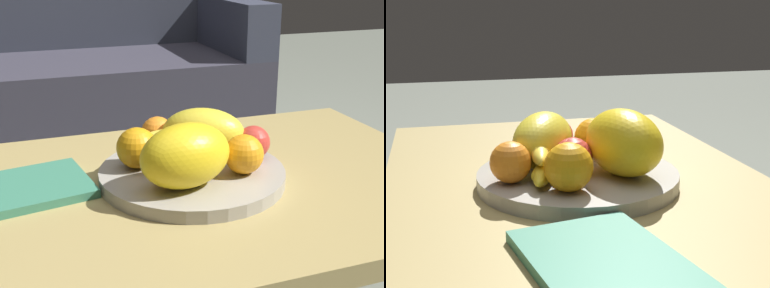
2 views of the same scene
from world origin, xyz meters
TOP-DOWN VIEW (x-y plane):
  - coffee_table at (0.00, 0.00)m, footprint 1.13×0.70m
  - fruit_bowl at (0.02, 0.01)m, footprint 0.36×0.36m
  - melon_large_front at (0.07, 0.06)m, footprint 0.20×0.17m
  - melon_smaller_beside at (-0.01, -0.07)m, footprint 0.20×0.15m
  - orange_front at (0.11, -0.05)m, footprint 0.08×0.08m
  - orange_left at (-0.01, 0.13)m, footprint 0.07×0.07m
  - orange_right at (-0.07, 0.05)m, footprint 0.08×0.08m
  - apple_left at (-0.00, 0.02)m, footprint 0.07×0.07m
  - apple_right at (0.16, 0.02)m, footprint 0.07×0.07m
  - banana_bunch at (0.01, 0.07)m, footprint 0.18×0.11m
  - magazine at (-0.30, 0.05)m, footprint 0.28×0.22m

SIDE VIEW (x-z plane):
  - coffee_table at x=0.00m, z-range 0.15..0.54m
  - magazine at x=-0.30m, z-range 0.38..0.40m
  - fruit_bowl at x=0.02m, z-range 0.38..0.41m
  - banana_bunch at x=0.01m, z-range 0.40..0.47m
  - apple_right at x=0.16m, z-range 0.41..0.48m
  - apple_left at x=0.00m, z-range 0.41..0.48m
  - orange_left at x=-0.01m, z-range 0.41..0.48m
  - orange_front at x=0.11m, z-range 0.41..0.48m
  - orange_right at x=-0.07m, z-range 0.41..0.49m
  - melon_large_front at x=0.07m, z-range 0.41..0.51m
  - melon_smaller_beside at x=-0.01m, z-range 0.41..0.52m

